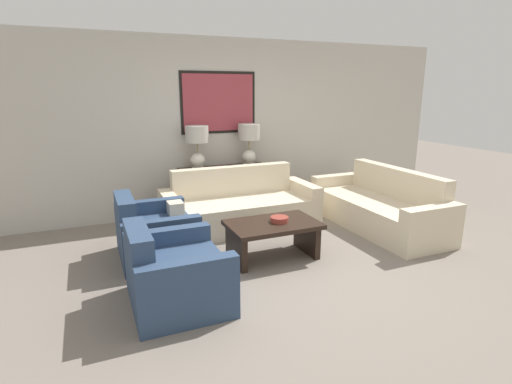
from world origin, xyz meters
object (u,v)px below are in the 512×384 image
Objects in this scene: table_lamp_left at (197,142)px; table_lamp_right at (249,139)px; couch_by_side at (379,208)px; armchair_near_back_wall at (154,235)px; armchair_near_camera at (174,275)px; decorative_bowl at (279,219)px; couch_by_back_wall at (240,208)px; coffee_table at (273,233)px; console_table at (225,191)px.

table_lamp_right is (0.82, 0.00, 0.00)m from table_lamp_left.
couch_by_side reaches higher than armchair_near_back_wall.
armchair_near_camera is (-3.10, -0.96, -0.00)m from couch_by_side.
couch_by_side is at bearing 17.31° from armchair_near_camera.
armchair_near_back_wall is at bearing 90.00° from armchair_near_camera.
armchair_near_back_wall reaches higher than decorative_bowl.
table_lamp_left is 1.78m from armchair_near_back_wall.
coffee_table is (-0.05, -1.18, 0.03)m from couch_by_back_wall.
table_lamp_left is 0.82m from table_lamp_right.
table_lamp_right reaches higher than console_table.
table_lamp_left is at bearing 55.08° from armchair_near_back_wall.
armchair_near_back_wall is at bearing -124.92° from table_lamp_left.
armchair_near_back_wall is at bearing -154.69° from couch_by_back_wall.
armchair_near_back_wall is (-1.25, 0.57, -0.04)m from coffee_table.
console_table is 1.42× the size of armchair_near_back_wall.
decorative_bowl is (-1.77, -0.41, 0.18)m from couch_by_side.
couch_by_side is 2.22× the size of armchair_near_back_wall.
armchair_near_camera is at bearing -125.37° from table_lamp_right.
couch_by_back_wall is (0.00, -0.65, -0.10)m from console_table.
table_lamp_left is at bearing 122.01° from couch_by_back_wall.
table_lamp_right is 2.18m from couch_by_side.
armchair_near_camera is (-1.70, -2.40, -0.88)m from table_lamp_right.
table_lamp_left is 0.66× the size of armchair_near_camera.
couch_by_back_wall reaches higher than armchair_near_back_wall.
couch_by_back_wall reaches higher than armchair_near_camera.
couch_by_side reaches higher than console_table.
table_lamp_right is 2.00m from decorative_bowl.
decorative_bowl is (0.03, -1.19, 0.18)m from couch_by_back_wall.
table_lamp_right is at bearing 78.43° from decorative_bowl.
armchair_near_back_wall is at bearing -143.36° from table_lamp_right.
table_lamp_left is 2.78m from couch_by_side.
console_table is 2.30m from couch_by_side.
coffee_table is 5.00× the size of decorative_bowl.
couch_by_side is 10.43× the size of decorative_bowl.
coffee_table is 1.37m from armchair_near_back_wall.
table_lamp_left is 1.00× the size of table_lamp_right.
couch_by_side is 2.09× the size of coffee_table.
coffee_table is at bearing -103.94° from table_lamp_right.
couch_by_back_wall is at bearing 91.56° from decorative_bowl.
couch_by_back_wall is 2.22× the size of armchair_near_camera.
table_lamp_left is at bearing 103.49° from decorative_bowl.
decorative_bowl is (0.44, -1.84, -0.69)m from table_lamp_left.
coffee_table is at bearing 24.40° from armchair_near_camera.
table_lamp_right reaches higher than armchair_near_camera.
table_lamp_right is 3.07m from armchair_near_camera.
table_lamp_left reaches higher than console_table.
table_lamp_left is 0.30× the size of couch_by_back_wall.
coffee_table is at bearing -167.82° from couch_by_side.
armchair_near_camera is (-1.29, -2.40, -0.10)m from console_table.
couch_by_side is (1.80, -1.43, -0.10)m from console_table.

